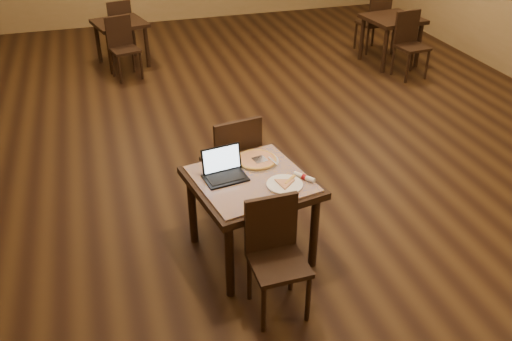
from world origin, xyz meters
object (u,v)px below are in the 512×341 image
object	(u,v)px
other_table_b	(120,29)
other_table_a	(392,25)
chair_main_near	(275,250)
pizza_pan	(257,161)
other_table_a_chair_far	(375,20)
other_table_b_chair_far	(119,24)
tiled_table	(251,189)
other_table_b_chair_near	(122,44)
other_table_a_chair_near	(409,40)
laptop	(224,169)
chair_main_far	(234,161)

from	to	relation	value
other_table_b	other_table_a	bearing A→B (deg)	-30.28
chair_main_near	other_table_b	bearing A→B (deg)	95.37
pizza_pan	other_table_a_chair_far	bearing A→B (deg)	51.63
other_table_a_chair_far	other_table_b_chair_far	bearing A→B (deg)	-22.10
pizza_pan	other_table_b_chair_far	size ratio (longest dim) A/B	0.42
other_table_b	other_table_b_chair_far	xyz separation A→B (m)	(0.02, 0.52, -0.07)
tiled_table	other_table_b_chair_near	distance (m)	4.57
other_table_a_chair_near	pizza_pan	bearing A→B (deg)	-143.63
pizza_pan	other_table_a_chair_near	world-z (taller)	other_table_a_chair_near
laptop	tiled_table	bearing A→B (deg)	-35.64
tiled_table	laptop	xyz separation A→B (m)	(-0.20, 0.10, 0.16)
other_table_b_chair_near	other_table_b_chair_far	size ratio (longest dim) A/B	1.00
laptop	other_table_b	bearing A→B (deg)	86.61
tiled_table	chair_main_far	bearing A→B (deg)	78.06
other_table_a	other_table_b_chair_near	size ratio (longest dim) A/B	0.98
chair_main_far	other_table_a_chair_far	world-z (taller)	chair_main_far
other_table_a_chair_far	chair_main_near	bearing A→B (deg)	49.07
pizza_pan	other_table_b_chair_far	distance (m)	5.38
pizza_pan	other_table_a_chair_far	xyz separation A→B (m)	(3.33, 4.20, -0.23)
other_table_b_chair_near	other_table_b_chair_far	xyz separation A→B (m)	(0.04, 1.04, 0.00)
laptop	other_table_a_chair_far	xyz separation A→B (m)	(3.65, 4.34, -0.28)
other_table_a_chair_near	other_table_b_chair_far	xyz separation A→B (m)	(-4.04, 2.24, -0.04)
tiled_table	other_table_a	xyz separation A→B (m)	(3.44, 3.89, -0.05)
other_table_a_chair_near	other_table_b_chair_near	world-z (taller)	other_table_a_chair_near
chair_main_near	pizza_pan	world-z (taller)	chair_main_near
other_table_a_chair_near	other_table_b_chair_near	bearing A→B (deg)	157.06
laptop	other_table_b	xyz separation A→B (m)	(-0.43, 4.94, -0.25)
tiled_table	other_table_b	world-z (taller)	tiled_table
chair_main_far	other_table_a_chair_near	size ratio (longest dim) A/B	1.08
other_table_b	tiled_table	bearing A→B (deg)	-97.30
chair_main_far	other_table_b_chair_far	xyz separation A→B (m)	(-0.62, 4.95, -0.08)
other_table_b	laptop	bearing A→B (deg)	-99.45
chair_main_near	other_table_b_chair_near	xyz separation A→B (m)	(-0.65, 5.14, -0.02)
other_table_a	other_table_a_chair_near	world-z (taller)	other_table_a_chair_near
laptop	other_table_a_chair_far	world-z (taller)	laptop
other_table_a	other_table_a_chair_near	distance (m)	0.56
pizza_pan	other_table_b_chair_far	bearing A→B (deg)	97.80
other_table_a	other_table_b_chair_near	distance (m)	4.14
chair_main_far	pizza_pan	size ratio (longest dim) A/B	2.77
pizza_pan	other_table_a_chair_near	distance (m)	4.53
chair_main_near	pizza_pan	bearing A→B (deg)	81.01
chair_main_far	laptop	xyz separation A→B (m)	(-0.21, -0.51, 0.24)
other_table_a_chair_near	other_table_b	distance (m)	4.41
other_table_a_chair_near	other_table_b	size ratio (longest dim) A/B	1.07
other_table_b_chair_near	other_table_a	bearing A→B (deg)	-23.23
laptop	other_table_a_chair_near	bearing A→B (deg)	33.28
chair_main_near	chair_main_far	distance (m)	1.23
tiled_table	chair_main_far	size ratio (longest dim) A/B	1.04
tiled_table	laptop	size ratio (longest dim) A/B	2.95
laptop	other_table_a	size ratio (longest dim) A/B	0.42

